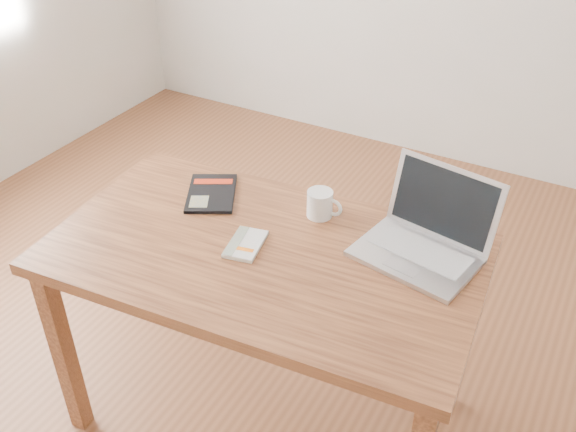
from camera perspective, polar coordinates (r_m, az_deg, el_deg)
The scene contains 6 objects.
room at distance 1.87m, azimuth -6.14°, elevation 16.84°, with size 4.04×4.04×2.70m.
desk at distance 1.98m, azimuth -2.12°, elevation -5.00°, with size 1.34×0.84×0.75m.
white_guidebook at distance 1.93m, azimuth -3.79°, elevation -2.51°, with size 0.12×0.17×0.01m.
black_guidebook at distance 2.18m, azimuth -6.83°, elevation 2.03°, with size 0.25×0.28×0.01m.
laptop at distance 1.92m, azimuth 12.12°, elevation -1.83°, with size 0.39×0.35×0.24m.
coffee_mug at distance 2.04m, azimuth 2.92°, elevation 1.11°, with size 0.12×0.08×0.09m.
Camera 1 is at (0.96, -1.46, 1.92)m, focal length 40.00 mm.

